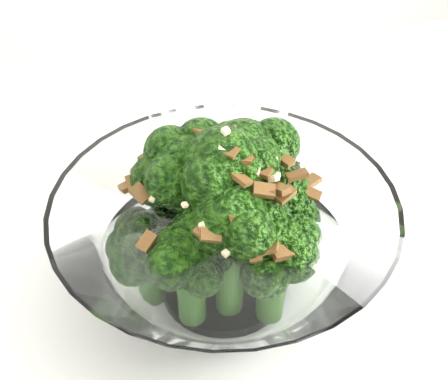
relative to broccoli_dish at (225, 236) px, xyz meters
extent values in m
cube|color=white|center=(-0.01, -0.04, -0.07)|extent=(1.25, 0.87, 0.04)
cylinder|color=white|center=(0.00, 0.00, -0.05)|extent=(0.09, 0.09, 0.01)
cylinder|color=#2B5C18|center=(0.00, 0.05, -0.02)|extent=(0.02, 0.02, 0.04)
sphere|color=#285C11|center=(0.00, 0.05, 0.01)|extent=(0.04, 0.04, 0.04)
cylinder|color=#2B5C18|center=(0.00, 0.00, 0.00)|extent=(0.02, 0.02, 0.09)
sphere|color=#285C11|center=(0.00, 0.00, 0.06)|extent=(0.05, 0.05, 0.05)
cylinder|color=#2B5C18|center=(0.02, -0.04, -0.02)|extent=(0.02, 0.02, 0.05)
sphere|color=#285C11|center=(0.02, -0.04, 0.02)|extent=(0.04, 0.04, 0.04)
cylinder|color=#2B5C18|center=(-0.03, -0.03, -0.02)|extent=(0.02, 0.02, 0.05)
sphere|color=#285C11|center=(-0.03, -0.03, 0.02)|extent=(0.04, 0.04, 0.04)
cylinder|color=#2B5C18|center=(0.01, 0.02, 0.00)|extent=(0.02, 0.02, 0.08)
sphere|color=#285C11|center=(0.01, 0.02, 0.05)|extent=(0.05, 0.05, 0.05)
cylinder|color=#2B5C18|center=(0.00, -0.03, -0.01)|extent=(0.02, 0.02, 0.07)
sphere|color=#285C11|center=(0.00, -0.03, 0.04)|extent=(0.05, 0.05, 0.05)
cylinder|color=#2B5C18|center=(-0.05, -0.01, -0.02)|extent=(0.02, 0.02, 0.04)
sphere|color=#285C11|center=(-0.05, -0.01, 0.01)|extent=(0.04, 0.04, 0.04)
cylinder|color=#2B5C18|center=(0.05, 0.03, -0.02)|extent=(0.02, 0.02, 0.04)
sphere|color=#285C11|center=(0.05, 0.03, 0.01)|extent=(0.04, 0.04, 0.04)
cylinder|color=#2B5C18|center=(0.04, 0.00, -0.01)|extent=(0.02, 0.02, 0.06)
sphere|color=#285C11|center=(0.04, 0.00, 0.03)|extent=(0.04, 0.04, 0.04)
cylinder|color=#2B5C18|center=(-0.02, 0.01, 0.00)|extent=(0.02, 0.02, 0.08)
sphere|color=#285C11|center=(-0.02, 0.01, 0.05)|extent=(0.05, 0.05, 0.05)
cube|color=brown|center=(-0.02, 0.04, 0.05)|extent=(0.01, 0.01, 0.01)
cube|color=brown|center=(0.02, -0.01, 0.06)|extent=(0.02, 0.01, 0.00)
cube|color=brown|center=(0.03, -0.02, 0.06)|extent=(0.01, 0.01, 0.01)
cube|color=brown|center=(-0.03, 0.00, 0.06)|extent=(0.01, 0.01, 0.01)
cube|color=brown|center=(-0.02, 0.03, 0.05)|extent=(0.01, 0.01, 0.00)
cube|color=brown|center=(0.00, -0.01, 0.08)|extent=(0.02, 0.02, 0.01)
cube|color=brown|center=(0.01, -0.01, 0.08)|extent=(0.01, 0.02, 0.01)
cube|color=brown|center=(-0.02, 0.04, 0.05)|extent=(0.02, 0.02, 0.01)
cube|color=brown|center=(0.02, -0.03, 0.06)|extent=(0.01, 0.01, 0.01)
cube|color=brown|center=(0.02, 0.05, 0.04)|extent=(0.01, 0.01, 0.01)
cube|color=brown|center=(0.01, -0.05, 0.04)|extent=(0.01, 0.02, 0.01)
cube|color=brown|center=(0.01, -0.02, 0.07)|extent=(0.01, 0.02, 0.01)
cube|color=brown|center=(-0.02, 0.06, 0.04)|extent=(0.01, 0.01, 0.01)
cube|color=brown|center=(-0.01, 0.02, 0.07)|extent=(0.02, 0.02, 0.01)
cube|color=brown|center=(0.05, 0.00, 0.04)|extent=(0.02, 0.01, 0.00)
cube|color=brown|center=(0.00, 0.00, 0.08)|extent=(0.01, 0.01, 0.01)
cube|color=brown|center=(0.04, -0.01, 0.05)|extent=(0.01, 0.01, 0.01)
cube|color=brown|center=(-0.05, 0.04, 0.04)|extent=(0.02, 0.01, 0.00)
cube|color=brown|center=(0.01, -0.05, 0.05)|extent=(0.02, 0.01, 0.01)
cube|color=brown|center=(-0.05, 0.01, 0.05)|extent=(0.01, 0.01, 0.01)
cube|color=brown|center=(-0.05, 0.02, 0.04)|extent=(0.01, 0.01, 0.01)
cube|color=brown|center=(0.05, -0.01, 0.04)|extent=(0.02, 0.01, 0.01)
cube|color=brown|center=(-0.02, 0.00, 0.06)|extent=(0.02, 0.01, 0.01)
cube|color=brown|center=(0.03, -0.02, 0.05)|extent=(0.01, 0.01, 0.01)
cube|color=brown|center=(0.02, 0.05, 0.05)|extent=(0.02, 0.02, 0.01)
cube|color=brown|center=(-0.05, 0.00, 0.05)|extent=(0.01, 0.02, 0.01)
cube|color=brown|center=(-0.06, 0.01, 0.04)|extent=(0.01, 0.01, 0.01)
cube|color=brown|center=(0.04, 0.01, 0.06)|extent=(0.01, 0.02, 0.01)
cube|color=brown|center=(0.03, 0.05, 0.04)|extent=(0.01, 0.02, 0.01)
cube|color=brown|center=(0.00, -0.01, 0.08)|extent=(0.02, 0.02, 0.01)
cube|color=brown|center=(-0.02, -0.04, 0.05)|extent=(0.02, 0.02, 0.01)
cube|color=brown|center=(0.01, -0.01, 0.07)|extent=(0.02, 0.01, 0.00)
cube|color=brown|center=(0.02, -0.05, 0.04)|extent=(0.01, 0.01, 0.01)
cube|color=brown|center=(0.00, -0.04, 0.05)|extent=(0.02, 0.02, 0.01)
cube|color=brown|center=(-0.05, -0.03, 0.03)|extent=(0.01, 0.01, 0.01)
cube|color=brown|center=(0.02, -0.02, 0.06)|extent=(0.01, 0.02, 0.01)
cube|color=brown|center=(0.02, -0.05, 0.04)|extent=(0.01, 0.01, 0.01)
cube|color=brown|center=(0.01, 0.03, 0.06)|extent=(0.01, 0.02, 0.00)
cube|color=brown|center=(-0.05, 0.02, 0.04)|extent=(0.01, 0.02, 0.00)
cube|color=brown|center=(0.03, 0.03, 0.05)|extent=(0.01, 0.02, 0.01)
cube|color=brown|center=(-0.01, -0.05, 0.05)|extent=(0.01, 0.01, 0.01)
cube|color=brown|center=(0.00, 0.02, 0.07)|extent=(0.02, 0.01, 0.01)
cube|color=brown|center=(-0.06, 0.01, 0.04)|extent=(0.02, 0.01, 0.01)
cube|color=brown|center=(0.00, 0.06, 0.04)|extent=(0.02, 0.01, 0.01)
cube|color=beige|center=(-0.02, 0.03, 0.05)|extent=(0.01, 0.01, 0.00)
cube|color=beige|center=(0.00, -0.01, 0.08)|extent=(0.01, 0.01, 0.00)
cube|color=beige|center=(-0.05, 0.03, 0.04)|extent=(0.01, 0.01, 0.00)
cube|color=beige|center=(-0.04, 0.03, 0.05)|extent=(0.01, 0.01, 0.01)
cube|color=beige|center=(0.02, -0.03, 0.06)|extent=(0.00, 0.00, 0.00)
cube|color=beige|center=(0.03, -0.02, 0.06)|extent=(0.01, 0.01, 0.01)
cube|color=beige|center=(0.02, 0.03, 0.06)|extent=(0.01, 0.01, 0.00)
cube|color=beige|center=(0.04, 0.04, 0.04)|extent=(0.01, 0.01, 0.00)
cube|color=beige|center=(0.05, 0.01, 0.04)|extent=(0.00, 0.00, 0.00)
cube|color=beige|center=(-0.04, -0.01, 0.05)|extent=(0.00, 0.01, 0.00)
cube|color=beige|center=(-0.02, 0.04, 0.05)|extent=(0.01, 0.01, 0.00)
cube|color=beige|center=(-0.02, 0.01, 0.07)|extent=(0.01, 0.01, 0.01)
cube|color=beige|center=(0.00, -0.05, 0.05)|extent=(0.01, 0.01, 0.01)
cube|color=beige|center=(-0.03, -0.03, 0.06)|extent=(0.00, 0.00, 0.00)
cube|color=beige|center=(0.00, 0.05, 0.05)|extent=(0.01, 0.00, 0.00)
cube|color=beige|center=(-0.01, -0.05, 0.04)|extent=(0.01, 0.01, 0.00)
cube|color=beige|center=(-0.04, 0.03, 0.05)|extent=(0.01, 0.01, 0.00)
cube|color=beige|center=(-0.03, 0.01, 0.06)|extent=(0.01, 0.01, 0.01)
cube|color=beige|center=(0.04, 0.02, 0.05)|extent=(0.01, 0.01, 0.01)
cube|color=beige|center=(0.00, 0.04, 0.06)|extent=(0.01, 0.01, 0.01)
cube|color=beige|center=(0.02, -0.02, 0.07)|extent=(0.01, 0.01, 0.01)
cube|color=beige|center=(0.01, 0.03, 0.06)|extent=(0.00, 0.00, 0.00)
cube|color=beige|center=(0.02, 0.01, 0.07)|extent=(0.01, 0.01, 0.01)
cube|color=beige|center=(0.00, 0.03, 0.06)|extent=(0.01, 0.01, 0.00)
cube|color=beige|center=(0.03, 0.01, 0.06)|extent=(0.01, 0.01, 0.01)
cube|color=beige|center=(0.03, -0.01, 0.07)|extent=(0.01, 0.01, 0.00)
cube|color=beige|center=(-0.02, -0.04, 0.05)|extent=(0.00, 0.00, 0.00)
cube|color=beige|center=(0.00, 0.00, 0.09)|extent=(0.01, 0.01, 0.00)
cube|color=beige|center=(0.03, -0.01, 0.06)|extent=(0.01, 0.01, 0.00)
cube|color=beige|center=(-0.01, 0.03, 0.06)|extent=(0.01, 0.00, 0.00)
cube|color=beige|center=(-0.02, -0.01, 0.07)|extent=(0.01, 0.01, 0.00)
camera|label=1|loc=(-0.04, -0.29, 0.29)|focal=50.00mm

